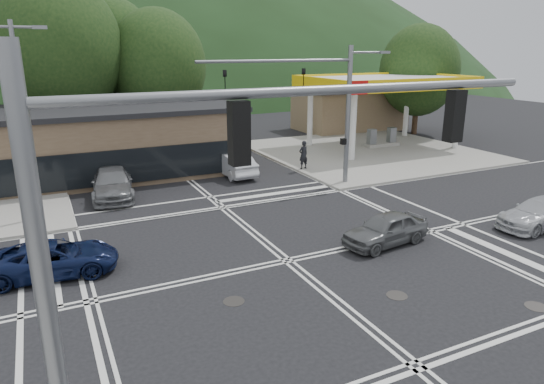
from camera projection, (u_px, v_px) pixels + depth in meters
name	position (u px, v px, depth m)	size (l,w,h in m)	color
ground	(287.00, 261.00, 18.63)	(120.00, 120.00, 0.00)	black
sidewalk_ne	(368.00, 151.00, 37.81)	(16.00, 16.00, 0.15)	gray
gas_station_canopy	(385.00, 85.00, 38.07)	(12.32, 8.34, 5.75)	silver
convenience_store	(349.00, 110.00, 47.99)	(10.00, 6.00, 3.80)	#846B4F
commercial_row	(41.00, 148.00, 29.36)	(24.00, 8.00, 4.00)	brown
hill_north	(78.00, 89.00, 96.20)	(252.00, 126.00, 140.00)	#1A3116
tree_n_b	(58.00, 48.00, 34.57)	(9.00, 9.00, 12.98)	#382619
tree_n_c	(157.00, 66.00, 37.87)	(7.60, 7.60, 10.87)	#382619
tree_n_e	(109.00, 57.00, 39.88)	(8.40, 8.40, 11.98)	#382619
tree_ne	(419.00, 70.00, 44.22)	(7.20, 7.20, 9.99)	#382619
streetlight_nw	(25.00, 114.00, 21.41)	(2.50, 0.25, 9.00)	slate
signal_mast_ne	(330.00, 99.00, 27.14)	(11.65, 0.30, 8.00)	slate
signal_mast_sw	(169.00, 235.00, 7.42)	(9.14, 0.28, 8.00)	slate
car_blue_west	(53.00, 259.00, 17.32)	(2.06, 4.48, 1.24)	#0D163A
car_grey_center	(386.00, 229.00, 20.03)	(1.58, 3.92, 1.33)	#585A5D
car_silver_east	(540.00, 213.00, 21.97)	(1.82, 4.49, 1.30)	#B3B5BB
car_queue_a	(233.00, 164.00, 30.86)	(1.58, 4.52, 1.49)	silver
car_queue_b	(184.00, 152.00, 33.86)	(1.99, 4.96, 1.69)	#BCBCB7
car_northbound	(112.00, 183.00, 26.41)	(2.12, 5.22, 1.52)	slate
pedestrian	(303.00, 155.00, 31.86)	(0.68, 0.45, 1.87)	black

